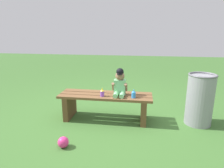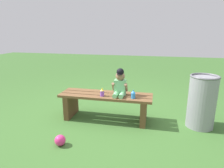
% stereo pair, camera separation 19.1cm
% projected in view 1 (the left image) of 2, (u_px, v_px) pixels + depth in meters
% --- Properties ---
extents(ground_plane, '(16.00, 16.00, 0.00)m').
position_uv_depth(ground_plane, '(106.00, 119.00, 3.10)').
color(ground_plane, '#3D6B2D').
extents(park_bench, '(1.40, 0.41, 0.41)m').
position_uv_depth(park_bench, '(106.00, 102.00, 3.03)').
color(park_bench, brown).
rests_on(park_bench, ground_plane).
extents(child_figure, '(0.23, 0.27, 0.40)m').
position_uv_depth(child_figure, '(120.00, 84.00, 2.92)').
color(child_figure, '#7FCC8C').
rests_on(child_figure, park_bench).
extents(sippy_cup_left, '(0.06, 0.06, 0.12)m').
position_uv_depth(sippy_cup_left, '(102.00, 92.00, 2.89)').
color(sippy_cup_left, '#8C4CCC').
rests_on(sippy_cup_left, park_bench).
extents(sippy_cup_right, '(0.06, 0.06, 0.12)m').
position_uv_depth(sippy_cup_right, '(134.00, 94.00, 2.82)').
color(sippy_cup_right, '#338CE5').
rests_on(sippy_cup_right, park_bench).
extents(toy_ball, '(0.13, 0.13, 0.13)m').
position_uv_depth(toy_ball, '(63.00, 142.00, 2.33)').
color(toy_ball, '#E5337F').
rests_on(toy_ball, ground_plane).
extents(trash_bin, '(0.39, 0.39, 0.76)m').
position_uv_depth(trash_bin, '(200.00, 99.00, 2.85)').
color(trash_bin, gray).
rests_on(trash_bin, ground_plane).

